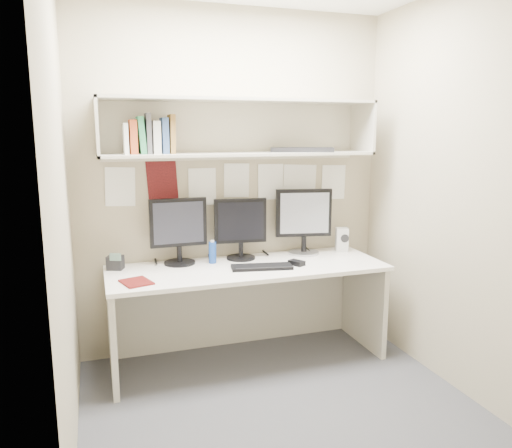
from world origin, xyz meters
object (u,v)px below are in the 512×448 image
object	(u,v)px
monitor_right	(304,219)
speaker	(342,239)
monitor_center	(240,226)
keyboard	(262,267)
maroon_notebook	(136,282)
desk_phone	(115,262)
monitor_left	(179,229)
desk	(248,313)

from	to	relation	value
monitor_right	speaker	world-z (taller)	monitor_right
monitor_center	keyboard	bearing A→B (deg)	-72.14
monitor_right	maroon_notebook	size ratio (longest dim) A/B	2.49
keyboard	desk_phone	bearing A→B (deg)	173.24
monitor_right	keyboard	bearing A→B (deg)	-134.20
monitor_left	desk_phone	world-z (taller)	monitor_left
keyboard	desk_phone	world-z (taller)	desk_phone
desk	keyboard	size ratio (longest dim) A/B	4.63
keyboard	desk_phone	distance (m)	1.04
monitor_right	monitor_left	bearing A→B (deg)	-168.88
monitor_center	monitor_left	bearing A→B (deg)	-173.34
monitor_left	monitor_center	size ratio (longest dim) A/B	1.05
desk	monitor_right	size ratio (longest dim) A/B	3.87
monitor_center	desk_phone	distance (m)	0.95
keyboard	maroon_notebook	xyz separation A→B (m)	(-0.88, -0.08, -0.00)
keyboard	monitor_left	bearing A→B (deg)	159.27
monitor_left	desk_phone	xyz separation A→B (m)	(-0.46, -0.02, -0.21)
monitor_center	keyboard	xyz separation A→B (m)	(0.06, -0.32, -0.24)
speaker	maroon_notebook	size ratio (longest dim) A/B	0.92
keyboard	speaker	xyz separation A→B (m)	(0.79, 0.30, 0.09)
monitor_left	monitor_center	world-z (taller)	monitor_left
maroon_notebook	desk	bearing A→B (deg)	-4.73
keyboard	maroon_notebook	bearing A→B (deg)	-165.11
monitor_left	speaker	distance (m)	1.34
monitor_right	speaker	bearing A→B (deg)	7.72
maroon_notebook	monitor_left	bearing A→B (deg)	31.72
monitor_center	desk_phone	bearing A→B (deg)	-172.16
monitor_center	maroon_notebook	size ratio (longest dim) A/B	2.23
monitor_left	monitor_right	world-z (taller)	monitor_right
speaker	desk_phone	bearing A→B (deg)	-162.59
speaker	maroon_notebook	distance (m)	1.72
keyboard	desk	bearing A→B (deg)	137.31
speaker	desk_phone	xyz separation A→B (m)	(-1.78, 0.00, -0.04)
maroon_notebook	monitor_center	bearing A→B (deg)	8.75
maroon_notebook	monitor_right	bearing A→B (deg)	-0.59
desk	monitor_center	size ratio (longest dim) A/B	4.31
monitor_left	keyboard	xyz separation A→B (m)	(0.54, -0.32, -0.25)
maroon_notebook	desk_phone	bearing A→B (deg)	89.58
monitor_center	monitor_right	world-z (taller)	monitor_right
keyboard	monitor_right	bearing A→B (deg)	44.69
desk	monitor_center	bearing A→B (deg)	86.77
desk	monitor_left	distance (m)	0.81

